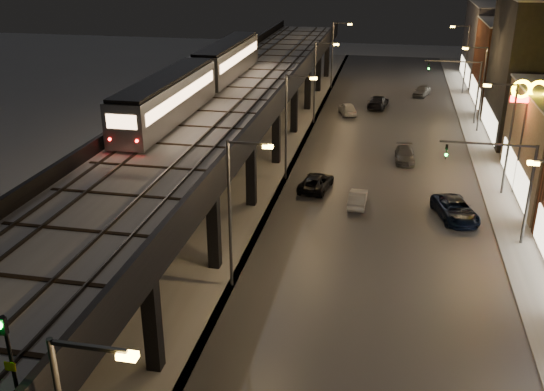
{
  "coord_description": "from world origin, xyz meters",
  "views": [
    {
      "loc": [
        7.75,
        -16.96,
        18.69
      ],
      "look_at": [
        1.26,
        15.33,
        5.0
      ],
      "focal_mm": 40.0,
      "sensor_mm": 36.0,
      "label": 1
    }
  ],
  "objects_px": {
    "car_onc_white": "(405,155)",
    "car_onc_red": "(422,91)",
    "rail_signal": "(5,343)",
    "subway_train": "(202,75)",
    "car_near_white": "(358,199)",
    "car_onc_dark": "(455,210)",
    "car_mid_dark": "(378,102)",
    "car_mid_silver": "(316,183)",
    "car_far_white": "(347,109)"
  },
  "relations": [
    {
      "from": "subway_train",
      "to": "car_far_white",
      "type": "relative_size",
      "value": 8.01
    },
    {
      "from": "subway_train",
      "to": "car_near_white",
      "type": "relative_size",
      "value": 8.89
    },
    {
      "from": "rail_signal",
      "to": "car_onc_white",
      "type": "relative_size",
      "value": 0.67
    },
    {
      "from": "rail_signal",
      "to": "car_onc_red",
      "type": "bearing_deg",
      "value": 78.89
    },
    {
      "from": "car_near_white",
      "to": "car_onc_red",
      "type": "xyz_separation_m",
      "value": [
        5.82,
        38.47,
        0.07
      ]
    },
    {
      "from": "car_mid_dark",
      "to": "car_far_white",
      "type": "bearing_deg",
      "value": 55.98
    },
    {
      "from": "car_onc_dark",
      "to": "car_mid_dark",
      "type": "bearing_deg",
      "value": 86.85
    },
    {
      "from": "car_mid_silver",
      "to": "car_far_white",
      "type": "distance_m",
      "value": 24.35
    },
    {
      "from": "rail_signal",
      "to": "car_near_white",
      "type": "distance_m",
      "value": 33.22
    },
    {
      "from": "car_onc_dark",
      "to": "car_onc_red",
      "type": "distance_m",
      "value": 39.49
    },
    {
      "from": "rail_signal",
      "to": "car_mid_silver",
      "type": "bearing_deg",
      "value": 82.77
    },
    {
      "from": "car_far_white",
      "to": "car_onc_red",
      "type": "distance_m",
      "value": 14.49
    },
    {
      "from": "car_mid_dark",
      "to": "car_onc_red",
      "type": "distance_m",
      "value": 9.32
    },
    {
      "from": "subway_train",
      "to": "car_onc_dark",
      "type": "height_order",
      "value": "subway_train"
    },
    {
      "from": "subway_train",
      "to": "car_onc_dark",
      "type": "relative_size",
      "value": 6.34
    },
    {
      "from": "subway_train",
      "to": "car_near_white",
      "type": "distance_m",
      "value": 17.52
    },
    {
      "from": "rail_signal",
      "to": "car_onc_white",
      "type": "height_order",
      "value": "rail_signal"
    },
    {
      "from": "car_near_white",
      "to": "car_onc_white",
      "type": "distance_m",
      "value": 11.8
    },
    {
      "from": "subway_train",
      "to": "car_onc_white",
      "type": "xyz_separation_m",
      "value": [
        17.82,
        4.52,
        -7.6
      ]
    },
    {
      "from": "car_far_white",
      "to": "car_onc_white",
      "type": "relative_size",
      "value": 0.97
    },
    {
      "from": "car_onc_white",
      "to": "car_onc_red",
      "type": "bearing_deg",
      "value": 83.11
    },
    {
      "from": "car_onc_dark",
      "to": "car_mid_silver",
      "type": "bearing_deg",
      "value": 146.0
    },
    {
      "from": "rail_signal",
      "to": "car_onc_white",
      "type": "xyz_separation_m",
      "value": [
        11.42,
        42.51,
        -8.02
      ]
    },
    {
      "from": "car_onc_dark",
      "to": "car_onc_red",
      "type": "relative_size",
      "value": 1.3
    },
    {
      "from": "car_far_white",
      "to": "car_onc_dark",
      "type": "relative_size",
      "value": 0.79
    },
    {
      "from": "car_mid_silver",
      "to": "car_far_white",
      "type": "height_order",
      "value": "car_far_white"
    },
    {
      "from": "car_mid_silver",
      "to": "car_mid_dark",
      "type": "relative_size",
      "value": 0.91
    },
    {
      "from": "car_onc_white",
      "to": "car_onc_red",
      "type": "relative_size",
      "value": 1.06
    },
    {
      "from": "car_mid_dark",
      "to": "car_onc_red",
      "type": "relative_size",
      "value": 1.27
    },
    {
      "from": "subway_train",
      "to": "car_mid_dark",
      "type": "bearing_deg",
      "value": 58.79
    },
    {
      "from": "subway_train",
      "to": "car_mid_dark",
      "type": "distance_m",
      "value": 29.24
    },
    {
      "from": "car_onc_white",
      "to": "subway_train",
      "type": "bearing_deg",
      "value": -167.9
    },
    {
      "from": "rail_signal",
      "to": "subway_train",
      "type": "bearing_deg",
      "value": 99.56
    },
    {
      "from": "car_far_white",
      "to": "car_onc_red",
      "type": "relative_size",
      "value": 1.03
    },
    {
      "from": "car_onc_dark",
      "to": "car_onc_white",
      "type": "xyz_separation_m",
      "value": [
        -3.61,
        12.25,
        -0.11
      ]
    },
    {
      "from": "rail_signal",
      "to": "car_onc_dark",
      "type": "xyz_separation_m",
      "value": [
        15.03,
        30.26,
        -7.91
      ]
    },
    {
      "from": "car_near_white",
      "to": "car_onc_dark",
      "type": "distance_m",
      "value": 7.23
    },
    {
      "from": "rail_signal",
      "to": "car_onc_dark",
      "type": "bearing_deg",
      "value": 63.59
    },
    {
      "from": "rail_signal",
      "to": "car_mid_silver",
      "type": "xyz_separation_m",
      "value": [
        4.3,
        33.92,
        -7.99
      ]
    },
    {
      "from": "subway_train",
      "to": "car_onc_dark",
      "type": "bearing_deg",
      "value": -19.84
    },
    {
      "from": "car_near_white",
      "to": "car_far_white",
      "type": "distance_m",
      "value": 27.18
    },
    {
      "from": "rail_signal",
      "to": "car_near_white",
      "type": "bearing_deg",
      "value": 75.86
    },
    {
      "from": "car_mid_silver",
      "to": "car_mid_dark",
      "type": "height_order",
      "value": "car_mid_dark"
    },
    {
      "from": "car_onc_red",
      "to": "car_onc_white",
      "type": "bearing_deg",
      "value": -77.21
    },
    {
      "from": "car_far_white",
      "to": "car_mid_silver",
      "type": "bearing_deg",
      "value": 72.67
    },
    {
      "from": "subway_train",
      "to": "car_onc_white",
      "type": "distance_m",
      "value": 19.9
    },
    {
      "from": "rail_signal",
      "to": "car_near_white",
      "type": "relative_size",
      "value": 0.77
    },
    {
      "from": "subway_train",
      "to": "car_far_white",
      "type": "height_order",
      "value": "subway_train"
    },
    {
      "from": "car_far_white",
      "to": "car_onc_dark",
      "type": "xyz_separation_m",
      "value": [
        10.21,
        -28.01,
        0.02
      ]
    },
    {
      "from": "car_onc_red",
      "to": "car_mid_silver",
      "type": "bearing_deg",
      "value": -87.14
    }
  ]
}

